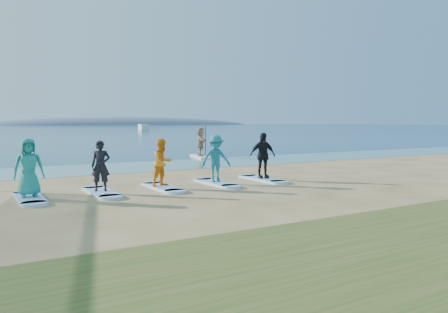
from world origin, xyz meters
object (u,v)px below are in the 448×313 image
surfboard_1 (101,192)px  surfboard_2 (163,187)px  surfboard_3 (216,183)px  surfboard_4 (262,179)px  paddleboarder (201,141)px  student_4 (263,155)px  student_1 (101,166)px  student_2 (162,162)px  paddleboard (201,157)px  boat_offshore_b (143,130)px  student_0 (29,167)px  surfboard_0 (30,198)px  student_3 (216,158)px

surfboard_1 → surfboard_2: same height
surfboard_3 → surfboard_4: bearing=0.0°
paddleboarder → student_4: size_ratio=1.02×
student_1 → surfboard_3: (4.15, 0.00, -0.84)m
student_2 → paddleboard: bearing=39.7°
surfboard_1 → surfboard_4: bearing=0.0°
student_2 → student_4: 4.15m
paddleboard → surfboard_3: bearing=-101.6°
surfboard_4 → student_4: bearing=0.0°
boat_offshore_b → surfboard_1: 106.24m
paddleboarder → surfboard_1: 14.07m
paddleboarder → student_2: paddleboarder is taller
student_4 → student_0: bearing=-167.2°
surfboard_2 → paddleboarder: bearing=56.7°
paddleboarder → student_1: 14.04m
surfboard_0 → surfboard_2: (4.15, 0.00, 0.00)m
paddleboard → student_1: 14.06m
surfboard_0 → surfboard_1: (2.07, 0.00, 0.00)m
surfboard_1 → student_2: bearing=0.0°
surfboard_1 → surfboard_3: (4.15, 0.00, 0.00)m
paddleboarder → student_0: size_ratio=1.06×
paddleboard → student_0: student_0 is taller
boat_offshore_b → student_2: bearing=-99.6°
surfboard_3 → student_1: bearing=180.0°
boat_offshore_b → student_2: size_ratio=3.66×
paddleboarder → surfboard_4: (-2.88, -10.69, -0.97)m
boat_offshore_b → surfboard_2: bearing=-99.6°
paddleboard → student_4: bearing=-91.9°
surfboard_2 → surfboard_3: (2.07, 0.00, 0.00)m
paddleboard → paddleboarder: size_ratio=1.67×
paddleboard → student_3: bearing=-101.6°
surfboard_3 → student_3: size_ratio=1.30×
student_4 → surfboard_2: bearing=-167.2°
student_2 → student_1: bearing=163.0°
paddleboarder → surfboard_2: (-7.02, -10.69, -0.97)m
student_0 → surfboard_2: 4.24m
student_2 → surfboard_4: bearing=-17.0°
paddleboard → student_3: student_3 is taller
paddleboarder → boat_offshore_b: 93.14m
student_0 → student_4: student_4 is taller
surfboard_1 → surfboard_4: 6.22m
surfboard_2 → student_3: student_3 is taller
student_3 → surfboard_1: bearing=-168.5°
paddleboard → surfboard_4: (-2.88, -10.69, -0.01)m
surfboard_3 → student_4: student_4 is taller
student_0 → surfboard_3: student_0 is taller
surfboard_0 → paddleboard: bearing=43.7°
boat_offshore_b → surfboard_3: bearing=-98.5°
student_1 → surfboard_2: bearing=22.0°
paddleboarder → student_0: 15.46m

